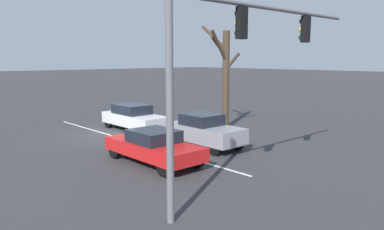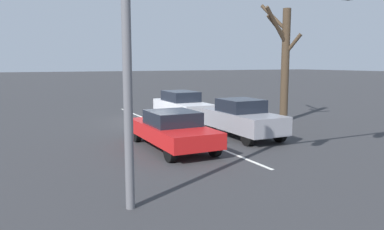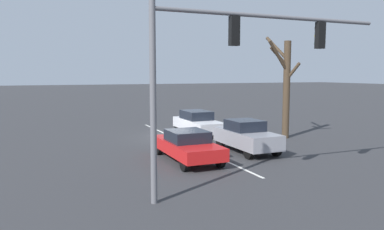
# 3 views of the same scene
# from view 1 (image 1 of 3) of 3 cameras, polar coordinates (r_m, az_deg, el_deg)

# --- Properties ---
(ground_plane) EXTENTS (240.00, 240.00, 0.00)m
(ground_plane) POSITION_cam_1_polar(r_m,az_deg,el_deg) (22.19, -12.73, -2.92)
(ground_plane) COLOR #333335
(lane_stripe_left_divider) EXTENTS (0.12, 16.54, 0.01)m
(lane_stripe_left_divider) POSITION_cam_1_polar(r_m,az_deg,el_deg) (20.28, -9.53, -3.89)
(lane_stripe_left_divider) COLOR silver
(lane_stripe_left_divider) RESTS_ON ground_plane
(car_red_midlane_front) EXTENTS (1.90, 4.71, 1.42)m
(car_red_midlane_front) POSITION_cam_1_polar(r_m,az_deg,el_deg) (15.76, -5.85, -4.71)
(car_red_midlane_front) COLOR red
(car_red_midlane_front) RESTS_ON ground_plane
(car_gray_leftlane_front) EXTENTS (1.80, 4.12, 1.64)m
(car_gray_leftlane_front) POSITION_cam_1_polar(r_m,az_deg,el_deg) (18.48, 1.86, -2.38)
(car_gray_leftlane_front) COLOR gray
(car_gray_leftlane_front) RESTS_ON ground_plane
(car_silver_leftlane_second) EXTENTS (1.79, 4.80, 1.57)m
(car_silver_leftlane_second) POSITION_cam_1_polar(r_m,az_deg,el_deg) (23.12, -8.85, -0.33)
(car_silver_leftlane_second) COLOR silver
(car_silver_leftlane_second) RESTS_ON ground_plane
(traffic_signal_gantry) EXTENTS (8.80, 0.37, 6.41)m
(traffic_signal_gantry) POSITION_cam_1_polar(r_m,az_deg,el_deg) (11.33, 6.80, 9.94)
(traffic_signal_gantry) COLOR slate
(traffic_signal_gantry) RESTS_ON ground_plane
(bare_tree_near) EXTENTS (2.15, 2.48, 6.40)m
(bare_tree_near) POSITION_cam_1_polar(r_m,az_deg,el_deg) (23.20, 4.99, 6.30)
(bare_tree_near) COLOR #423323
(bare_tree_near) RESTS_ON ground_plane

